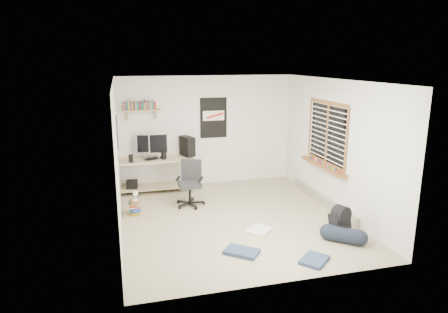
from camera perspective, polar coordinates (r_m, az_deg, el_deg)
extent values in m
cube|color=gray|center=(7.43, 1.41, -8.88)|extent=(4.00, 4.50, 0.01)
cube|color=white|center=(6.87, 1.54, 10.85)|extent=(4.00, 4.50, 0.01)
cube|color=silver|center=(9.19, -2.44, 3.68)|extent=(4.00, 0.01, 2.50)
cube|color=silver|center=(6.78, -15.04, -0.40)|extent=(0.01, 4.50, 2.50)
cube|color=silver|center=(7.83, 15.72, 1.42)|extent=(0.01, 4.50, 2.50)
cube|color=tan|center=(8.96, -9.82, -2.57)|extent=(1.78, 1.05, 0.76)
cube|color=#9C9DA1|center=(8.80, -11.21, 1.16)|extent=(0.40, 0.20, 0.43)
cube|color=#9C9CA1|center=(8.71, -9.35, 1.17)|extent=(0.41, 0.11, 0.45)
cube|color=black|center=(8.90, -5.27, 1.50)|extent=(0.32, 0.45, 0.43)
cube|color=black|center=(8.73, -10.02, -0.27)|extent=(0.40, 0.25, 0.02)
cube|color=black|center=(8.52, -13.17, -0.27)|extent=(0.10, 0.10, 0.16)
cube|color=black|center=(8.68, -8.58, 0.25)|extent=(0.11, 0.11, 0.18)
cube|color=#252528|center=(7.93, -4.94, -3.64)|extent=(0.77, 0.77, 0.91)
cube|color=tan|center=(8.80, -11.63, 6.47)|extent=(0.80, 0.22, 0.24)
cube|color=black|center=(9.15, -1.50, 5.55)|extent=(0.62, 0.03, 0.92)
cube|color=navy|center=(7.90, -15.01, 3.42)|extent=(0.02, 0.42, 0.60)
cube|color=brown|center=(8.02, 14.40, 3.24)|extent=(0.10, 1.50, 1.26)
cube|color=#B7B2A8|center=(8.37, 13.88, -5.95)|extent=(0.08, 2.50, 0.18)
cube|color=black|center=(6.90, 16.25, -9.42)|extent=(0.40, 0.36, 0.43)
cylinder|color=black|center=(6.74, 16.69, -10.58)|extent=(0.37, 0.37, 0.51)
cube|color=silver|center=(6.93, 5.07, -10.42)|extent=(0.53, 0.52, 0.04)
cube|color=navy|center=(6.18, 2.55, -13.43)|extent=(0.59, 0.56, 0.05)
cube|color=navy|center=(6.10, 12.77, -14.23)|extent=(0.54, 0.53, 0.05)
cube|color=olive|center=(7.73, -12.61, -7.06)|extent=(0.44, 0.37, 0.28)
cube|color=white|center=(7.63, -12.54, -5.49)|extent=(0.16, 0.21, 0.18)
cube|color=black|center=(8.98, -12.98, -4.19)|extent=(0.26, 0.26, 0.26)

